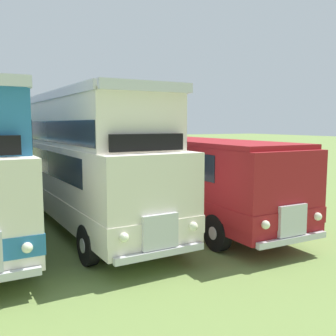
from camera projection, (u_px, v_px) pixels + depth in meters
bus_eighth_in_row at (87, 159)px, 12.97m from camera, size 3.08×10.07×4.52m
bus_ninth_in_row at (181, 171)px, 14.69m from camera, size 2.72×11.33×2.99m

